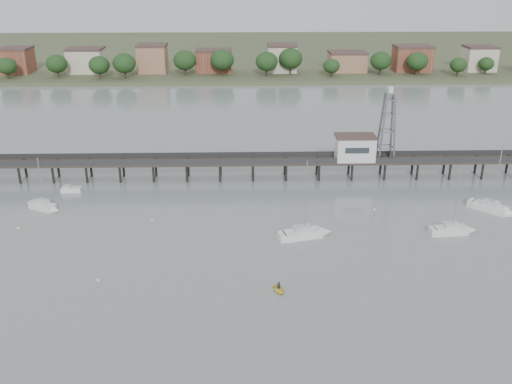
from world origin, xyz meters
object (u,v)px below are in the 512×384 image
lattice_tower (387,127)px  yellow_dinghy (279,291)px  sailboat_e (497,210)px  sailboat_b (47,207)px  sailboat_c (310,233)px  sailboat_d (457,230)px  pier (237,161)px  white_tender (71,190)px

lattice_tower → yellow_dinghy: 53.27m
sailboat_e → yellow_dinghy: bearing=-103.5°
sailboat_e → yellow_dinghy: sailboat_e is taller
lattice_tower → yellow_dinghy: lattice_tower is taller
sailboat_b → yellow_dinghy: bearing=-7.2°
lattice_tower → sailboat_e: (16.51, -19.55, -10.46)m
sailboat_e → yellow_dinghy: (-41.86, -25.97, -0.64)m
yellow_dinghy → sailboat_c: bearing=49.0°
sailboat_c → yellow_dinghy: sailboat_c is taller
sailboat_d → yellow_dinghy: sailboat_d is taller
pier → white_tender: 34.21m
lattice_tower → yellow_dinghy: bearing=-119.1°
sailboat_c → yellow_dinghy: (-6.36, -17.13, -0.64)m
lattice_tower → sailboat_d: size_ratio=1.24×
pier → white_tender: pier is taller
sailboat_c → white_tender: bearing=139.6°
sailboat_c → sailboat_b: size_ratio=1.34×
pier → sailboat_b: bearing=-155.2°
lattice_tower → sailboat_e: 27.64m
sailboat_c → sailboat_b: 49.23m
sailboat_c → sailboat_e: bearing=-1.4°
sailboat_c → sailboat_d: size_ratio=1.14×
sailboat_b → yellow_dinghy: size_ratio=3.95×
pier → sailboat_b: size_ratio=14.01×
sailboat_c → yellow_dinghy: bearing=-125.7°
sailboat_b → white_tender: bearing=106.7°
sailboat_b → yellow_dinghy: sailboat_b is taller
lattice_tower → sailboat_e: bearing=-49.8°
pier → sailboat_e: (48.01, -19.55, -3.16)m
pier → sailboat_d: 46.85m
sailboat_c → white_tender: sailboat_c is taller
lattice_tower → sailboat_c: size_ratio=1.08×
sailboat_e → sailboat_b: bearing=-137.6°
sailboat_d → white_tender: size_ratio=3.20×
pier → yellow_dinghy: bearing=-82.3°
sailboat_e → sailboat_d: bearing=-96.8°
lattice_tower → sailboat_c: lattice_tower is taller
sailboat_e → yellow_dinghy: size_ratio=5.09×
white_tender → yellow_dinghy: bearing=-45.9°
white_tender → yellow_dinghy: yellow_dinghy is taller
sailboat_e → white_tender: sailboat_e is taller
pier → lattice_tower: (31.50, 0.00, 7.31)m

